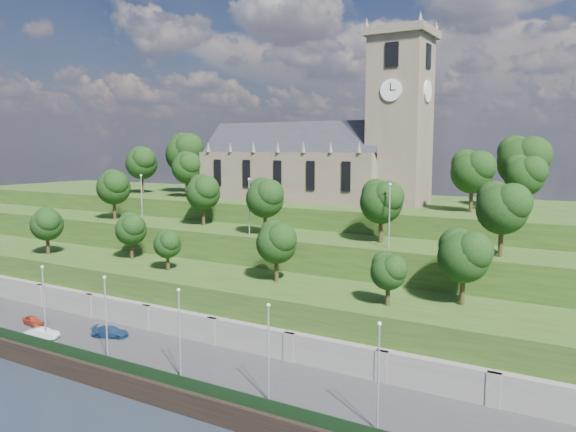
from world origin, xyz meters
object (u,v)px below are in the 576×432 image
Objects in this scene: church at (322,155)px; car_left at (33,321)px; car_right at (110,332)px; car_middle at (42,333)px.

church is 11.61× the size of car_left.
car_right reaches higher than car_left.
car_left is at bearing -115.15° from church.
car_right is at bearing -70.71° from car_left.
car_left is at bearing 78.45° from car_right.
car_left is (-19.10, -40.68, -19.96)m from church.
car_right is (6.28, 4.39, -0.02)m from car_middle.
car_middle is (-13.75, -43.27, -19.89)m from church.
church is 49.17m from car_left.
church is 44.31m from car_right.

